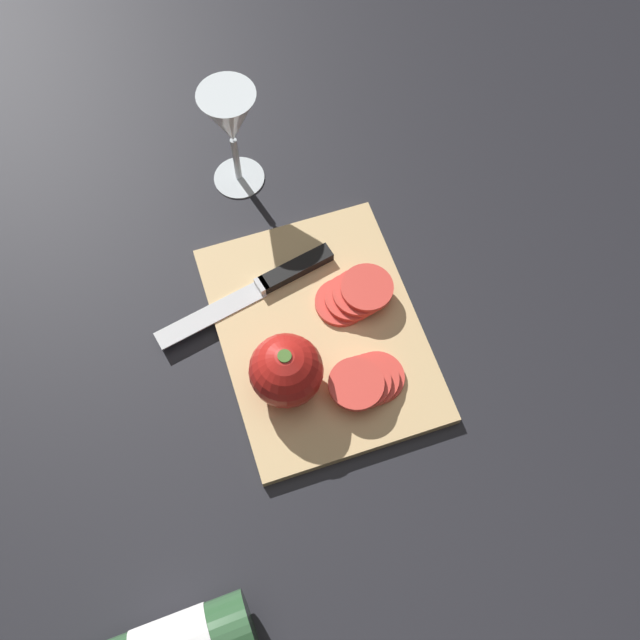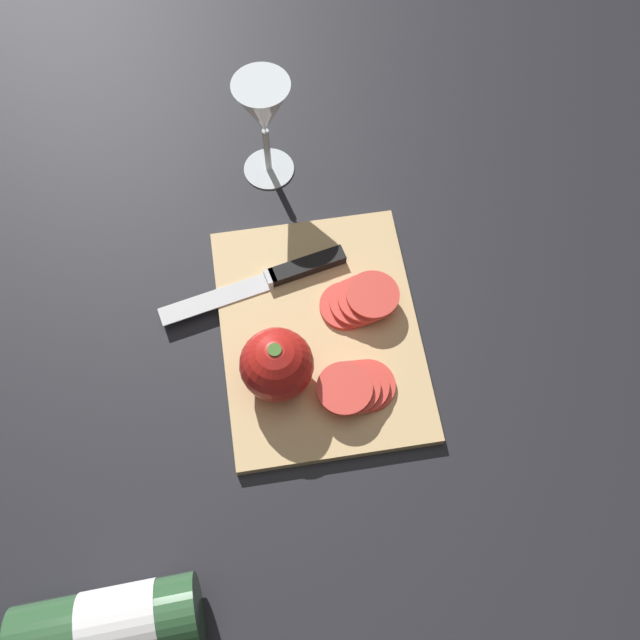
# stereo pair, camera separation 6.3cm
# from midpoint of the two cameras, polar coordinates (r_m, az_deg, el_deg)

# --- Properties ---
(ground_plane) EXTENTS (3.00, 3.00, 0.00)m
(ground_plane) POSITION_cam_midpoint_polar(r_m,az_deg,el_deg) (0.90, 5.27, -6.49)
(ground_plane) COLOR black
(cutting_board) EXTENTS (0.32, 0.24, 0.01)m
(cutting_board) POSITION_cam_midpoint_polar(r_m,az_deg,el_deg) (0.92, 1.96, -1.14)
(cutting_board) COLOR tan
(cutting_board) RESTS_ON ground_plane
(wine_bottle) EXTENTS (0.08, 0.30, 0.08)m
(wine_bottle) POSITION_cam_midpoint_polar(r_m,az_deg,el_deg) (0.83, -14.31, -22.09)
(wine_bottle) COLOR #2D5633
(wine_bottle) RESTS_ON ground_plane
(wine_glass) EXTENTS (0.07, 0.07, 0.16)m
(wine_glass) POSITION_cam_midpoint_polar(r_m,az_deg,el_deg) (0.97, -2.42, 15.41)
(wine_glass) COLOR silver
(wine_glass) RESTS_ON ground_plane
(whole_tomato) EXTENTS (0.09, 0.09, 0.09)m
(whole_tomato) POSITION_cam_midpoint_polar(r_m,az_deg,el_deg) (0.85, -1.21, -3.58)
(whole_tomato) COLOR red
(whole_tomato) RESTS_ON cutting_board
(knife) EXTENTS (0.07, 0.24, 0.01)m
(knife) POSITION_cam_midpoint_polar(r_m,az_deg,el_deg) (0.94, -0.59, 3.47)
(knife) COLOR silver
(knife) RESTS_ON cutting_board
(tomato_slice_stack_near) EXTENTS (0.07, 0.10, 0.03)m
(tomato_slice_stack_near) POSITION_cam_midpoint_polar(r_m,az_deg,el_deg) (0.92, 5.02, 1.35)
(tomato_slice_stack_near) COLOR #D63D33
(tomato_slice_stack_near) RESTS_ON cutting_board
(tomato_slice_stack_far) EXTENTS (0.07, 0.09, 0.03)m
(tomato_slice_stack_far) POSITION_cam_midpoint_polar(r_m,az_deg,el_deg) (0.87, 4.86, -5.28)
(tomato_slice_stack_far) COLOR #D63D33
(tomato_slice_stack_far) RESTS_ON cutting_board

